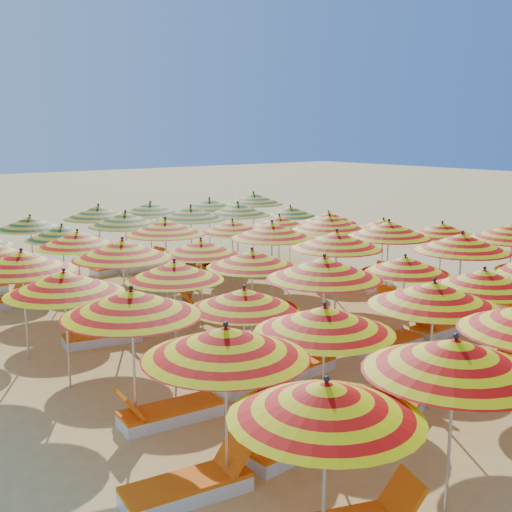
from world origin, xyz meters
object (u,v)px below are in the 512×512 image
object	(u,v)px
umbrella_15	(405,265)
umbrella_45	(150,208)
umbrella_12	(132,303)
umbrella_34	(279,222)
lounger_14	(451,291)
lounger_5	(403,405)
umbrella_7	(325,319)
umbrella_9	(484,280)
umbrella_31	(78,239)
lounger_13	(400,299)
umbrella_22	(389,229)
umbrella_26	(201,247)
umbrella_8	(434,294)
lounger_6	(474,377)
umbrella_41	(290,211)
lounger_23	(117,268)
umbrella_20	(252,259)
umbrella_1	(455,356)
beachgoer_b	(192,289)
umbrella_6	(226,343)
umbrella_18	(64,283)
umbrella_25	(123,249)
lounger_15	(105,336)
umbrella_14	(324,268)
umbrella_47	(253,199)
lounger_3	(190,486)
lounger_19	(207,269)
lounger_10	(386,344)
lounger_11	(440,327)
umbrella_39	(191,213)
lounger_24	(141,265)
umbrella_29	(383,225)
lounger_18	(0,303)
umbrella_24	(22,262)
lounger_17	(373,283)
umbrella_23	(442,230)
umbrella_21	(336,240)
umbrella_43	(30,223)
umbrella_32	(165,227)
lounger_20	(222,265)
umbrella_0	(326,400)
umbrella_33	(232,227)
umbrella_37	(62,233)
umbrella_44	(99,212)
umbrella_40	(238,209)
umbrella_13	(244,299)
lounger_8	(258,379)

from	to	relation	value
umbrella_15	umbrella_45	world-z (taller)	umbrella_45
umbrella_12	umbrella_34	distance (m)	10.88
lounger_14	lounger_5	bearing A→B (deg)	19.30
umbrella_7	umbrella_9	bearing A→B (deg)	1.68
umbrella_31	lounger_13	bearing A→B (deg)	-31.00
umbrella_22	umbrella_26	world-z (taller)	umbrella_22
umbrella_8	umbrella_15	xyz separation A→B (m)	(2.31, 2.47, -0.22)
lounger_6	umbrella_34	bearing A→B (deg)	95.26
umbrella_41	lounger_23	world-z (taller)	umbrella_41
umbrella_7	umbrella_20	distance (m)	4.97
umbrella_1	lounger_13	distance (m)	10.10
umbrella_7	beachgoer_b	size ratio (longest dim) A/B	1.85
umbrella_6	umbrella_18	world-z (taller)	umbrella_6
umbrella_1	umbrella_25	bearing A→B (deg)	90.11
umbrella_20	lounger_15	world-z (taller)	umbrella_20
umbrella_14	umbrella_47	size ratio (longest dim) A/B	0.87
umbrella_1	lounger_3	size ratio (longest dim) A/B	1.33
umbrella_26	lounger_19	world-z (taller)	umbrella_26
lounger_10	lounger_11	world-z (taller)	same
umbrella_12	umbrella_39	xyz separation A→B (m)	(6.56, 8.63, 0.02)
lounger_5	lounger_24	bearing A→B (deg)	57.56
umbrella_29	lounger_18	bearing A→B (deg)	155.94
umbrella_7	lounger_14	world-z (taller)	umbrella_7
umbrella_6	umbrella_24	size ratio (longest dim) A/B	0.83
lounger_19	lounger_5	bearing A→B (deg)	-100.07
umbrella_41	beachgoer_b	distance (m)	7.81
lounger_17	umbrella_23	bearing A→B (deg)	-89.32
lounger_3	lounger_6	world-z (taller)	same
lounger_19	umbrella_21	bearing A→B (deg)	-88.46
umbrella_18	beachgoer_b	bearing A→B (deg)	30.46
umbrella_8	umbrella_43	world-z (taller)	umbrella_8
umbrella_18	umbrella_47	size ratio (longest dim) A/B	0.96
umbrella_8	umbrella_45	xyz separation A→B (m)	(1.98, 13.26, 0.02)
umbrella_9	umbrella_12	size ratio (longest dim) A/B	0.88
umbrella_32	umbrella_43	bearing A→B (deg)	120.25
lounger_3	umbrella_22	bearing A→B (deg)	34.45
umbrella_18	lounger_5	distance (m)	6.34
umbrella_41	lounger_20	bearing A→B (deg)	174.68
umbrella_0	umbrella_22	distance (m)	10.91
lounger_19	lounger_24	size ratio (longest dim) A/B	1.00
umbrella_33	umbrella_37	bearing A→B (deg)	155.96
umbrella_15	umbrella_44	bearing A→B (deg)	102.11
umbrella_23	umbrella_37	size ratio (longest dim) A/B	1.13
umbrella_40	umbrella_43	bearing A→B (deg)	164.11
umbrella_8	lounger_17	world-z (taller)	umbrella_8
lounger_6	umbrella_13	bearing A→B (deg)	171.88
umbrella_1	umbrella_47	distance (m)	17.49
umbrella_26	umbrella_18	bearing A→B (deg)	-154.37
umbrella_22	lounger_18	size ratio (longest dim) A/B	1.56
lounger_17	lounger_8	bearing A→B (deg)	-166.46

